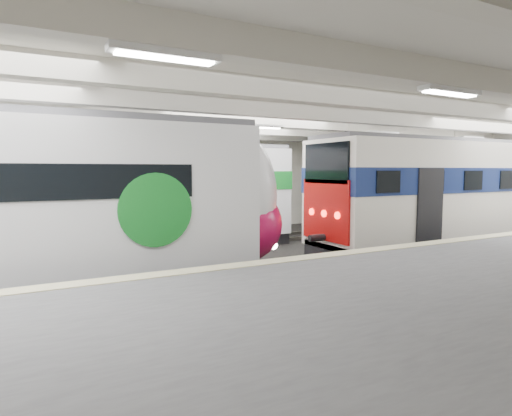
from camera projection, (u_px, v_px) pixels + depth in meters
station_hall at (324, 172)px, 12.74m from camera, size 36.00×24.00×5.75m
modern_emu at (45, 209)px, 10.85m from camera, size 14.86×3.07×4.74m
older_rer at (456, 192)px, 18.23m from camera, size 13.94×3.08×4.57m
far_train at (126, 196)px, 17.14m from camera, size 13.96×3.24×4.43m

